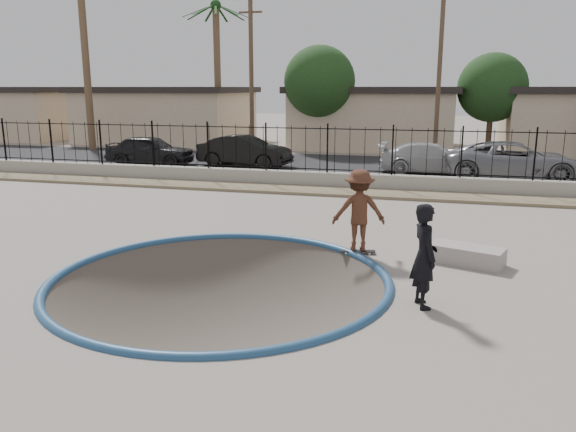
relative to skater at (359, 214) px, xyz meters
The scene contains 24 objects.
ground 10.88m from the skater, 103.27° to the left, with size 120.00×120.00×2.20m, color gray.
bowl_pit 3.70m from the skater, 133.32° to the right, with size 6.84×6.84×1.80m, color #494038, non-canonical shape.
coping_ring 3.70m from the skater, 133.32° to the right, with size 7.04×7.04×0.20m, color navy.
rock_strip 8.04m from the skater, 107.88° to the left, with size 42.00×1.60×0.11m, color #8C7C5C.
retaining_wall 9.06m from the skater, 105.74° to the left, with size 42.00×0.45×0.60m, color gray.
fence 9.06m from the skater, 105.74° to the left, with size 40.00×0.04×1.80m.
street 15.62m from the skater, 99.05° to the left, with size 90.00×8.00×0.04m, color black.
house_west_far 39.35m from the skater, 140.73° to the left, with size 10.60×8.60×3.90m.
house_west 30.42m from the skater, 125.03° to the left, with size 11.60×8.60×3.90m.
house_center 25.04m from the skater, 95.62° to the left, with size 10.60×8.60×3.90m.
palm_left 27.68m from the skater, 136.59° to the left, with size 2.30×2.30×11.30m.
palm_mid 26.26m from the skater, 119.07° to the left, with size 2.30×2.30×9.30m.
utility_pole_left 19.70m from the skater, 115.91° to the left, with size 1.70×0.24×9.00m.
utility_pole_mid 17.92m from the skater, 84.92° to the left, with size 1.70×0.24×9.50m.
street_tree_left 22.32m from the skater, 104.29° to the left, with size 4.32×4.32×6.36m.
street_tree_mid 23.04m from the skater, 78.52° to the left, with size 3.96×3.96×5.83m.
skater is the anchor object (origin of this frame).
skateboard 0.90m from the skater, ahead, with size 0.85×0.34×0.07m.
videographer 3.37m from the skater, 62.10° to the right, with size 0.69×0.45×1.89m, color black.
concrete_ledge 2.56m from the skater, ahead, with size 1.60×0.70×0.40m, color gray.
car_a 17.70m from the skater, 134.02° to the left, with size 1.76×4.38×1.49m, color black.
car_b 15.36m from the skater, 119.27° to the left, with size 1.61×4.61×1.52m, color black.
car_c 13.48m from the skater, 83.75° to the left, with size 1.92×4.73×1.37m, color #B8B9BA.
car_d 13.53m from the skater, 68.87° to the left, with size 2.63×5.70×1.58m, color gray.
Camera 1 is at (4.15, -11.18, 3.84)m, focal length 35.00 mm.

